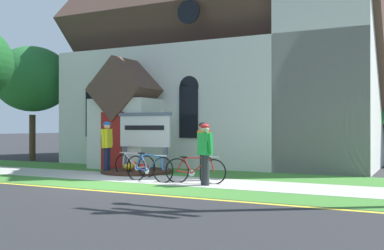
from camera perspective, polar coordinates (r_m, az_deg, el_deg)
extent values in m
plane|color=#2B2B2D|center=(16.45, -0.76, -5.67)|extent=(140.00, 140.00, 0.00)
cube|color=#B7B5AD|center=(14.35, -6.81, -6.46)|extent=(32.00, 2.09, 0.01)
cube|color=#427F33|center=(12.90, -11.29, -7.18)|extent=(32.00, 1.51, 0.01)
cube|color=#427F33|center=(16.27, -2.36, -5.71)|extent=(24.00, 2.44, 0.01)
cube|color=yellow|center=(12.20, -13.93, -7.59)|extent=(28.00, 0.16, 0.01)
cube|color=silver|center=(22.21, 5.99, 1.88)|extent=(12.64, 10.77, 4.73)
cube|color=brown|center=(22.69, 5.99, 11.84)|extent=(13.14, 10.97, 10.97)
cube|color=silver|center=(17.72, 16.27, 13.27)|extent=(3.16, 3.16, 11.38)
cube|color=silver|center=(17.77, -8.11, -1.06)|extent=(2.40, 1.60, 2.60)
cube|color=brown|center=(17.82, -8.11, 4.26)|extent=(2.40, 1.80, 2.40)
cube|color=maroon|center=(17.11, -9.68, -1.93)|extent=(1.00, 0.06, 2.10)
cube|color=black|center=(19.68, -11.96, 1.37)|extent=(0.76, 0.06, 1.90)
cone|color=black|center=(19.73, -11.96, 4.13)|extent=(0.80, 0.06, 0.80)
cube|color=black|center=(17.25, -0.42, 1.57)|extent=(0.76, 0.06, 1.90)
cone|color=black|center=(17.31, -0.42, 4.72)|extent=(0.80, 0.06, 0.80)
cylinder|color=black|center=(17.76, -0.42, 13.67)|extent=(0.90, 0.06, 0.90)
cube|color=slate|center=(16.79, -8.24, -4.07)|extent=(0.12, 0.12, 0.86)
cube|color=slate|center=(15.92, -3.23, -4.29)|extent=(0.12, 0.12, 0.86)
cube|color=white|center=(16.30, -5.80, -0.79)|extent=(1.99, 0.12, 1.07)
cube|color=slate|center=(16.30, -5.80, 1.31)|extent=(2.11, 0.16, 0.12)
cube|color=black|center=(16.26, -5.88, -0.33)|extent=(1.59, 0.04, 0.16)
cylinder|color=#382319|center=(15.95, -6.77, -5.66)|extent=(2.41, 2.41, 0.10)
ellipsoid|color=red|center=(15.71, -5.96, -5.12)|extent=(0.36, 0.36, 0.24)
ellipsoid|color=orange|center=(16.68, -7.04, -4.83)|extent=(0.36, 0.36, 0.24)
ellipsoid|color=gold|center=(15.77, -7.76, -5.10)|extent=(0.36, 0.36, 0.24)
torus|color=black|center=(13.13, -1.83, -5.60)|extent=(0.70, 0.14, 0.71)
torus|color=black|center=(12.81, 2.66, -5.74)|extent=(0.70, 0.14, 0.71)
cylinder|color=#A51E19|center=(12.90, 1.11, -4.96)|extent=(0.57, 0.12, 0.46)
cylinder|color=#A51E19|center=(12.92, 0.62, -4.04)|extent=(0.78, 0.16, 0.06)
cylinder|color=#A51E19|center=(13.02, -0.55, -4.96)|extent=(0.27, 0.08, 0.43)
cylinder|color=#A51E19|center=(13.06, -0.95, -5.74)|extent=(0.43, 0.10, 0.09)
cylinder|color=#A51E19|center=(13.08, -1.43, -4.83)|extent=(0.23, 0.07, 0.38)
cylinder|color=#A51E19|center=(12.81, 2.48, -4.88)|extent=(0.12, 0.05, 0.39)
ellipsoid|color=black|center=(13.04, -1.04, -3.92)|extent=(0.25, 0.12, 0.05)
cylinder|color=silver|center=(12.80, 2.30, -3.93)|extent=(0.44, 0.10, 0.03)
cylinder|color=silver|center=(13.00, -0.06, -5.88)|extent=(0.18, 0.05, 0.18)
torus|color=black|center=(14.52, -5.58, -5.09)|extent=(0.69, 0.16, 0.70)
torus|color=black|center=(15.23, -8.44, -4.86)|extent=(0.69, 0.16, 0.70)
cylinder|color=#B7B7BC|center=(14.97, -7.49, -4.31)|extent=(0.55, 0.13, 0.46)
cylinder|color=#B7B7BC|center=(14.88, -7.18, -3.50)|extent=(0.75, 0.17, 0.04)
cylinder|color=#B7B7BC|center=(14.71, -6.43, -4.38)|extent=(0.26, 0.08, 0.45)
cylinder|color=#B7B7BC|center=(14.66, -6.17, -5.14)|extent=(0.41, 0.11, 0.09)
cylinder|color=#B7B7BC|center=(14.57, -5.84, -4.32)|extent=(0.22, 0.07, 0.40)
cylinder|color=#B7B7BC|center=(15.19, -8.33, -4.15)|extent=(0.12, 0.06, 0.39)
ellipsoid|color=black|center=(14.62, -6.11, -3.44)|extent=(0.25, 0.12, 0.05)
cylinder|color=silver|center=(15.14, -8.22, -3.37)|extent=(0.44, 0.10, 0.03)
cylinder|color=silver|center=(14.81, -6.75, -5.19)|extent=(0.18, 0.05, 0.18)
torus|color=black|center=(13.80, -6.85, -5.26)|extent=(0.74, 0.14, 0.74)
torus|color=black|center=(13.16, -3.59, -5.51)|extent=(0.74, 0.14, 0.74)
cylinder|color=#194CA5|center=(13.35, -4.73, -4.73)|extent=(0.54, 0.11, 0.46)
cylinder|color=#194CA5|center=(13.41, -5.09, -3.71)|extent=(0.74, 0.14, 0.07)
cylinder|color=#194CA5|center=(13.59, -5.94, -4.57)|extent=(0.25, 0.07, 0.48)
cylinder|color=#194CA5|center=(13.67, -6.22, -5.42)|extent=(0.41, 0.09, 0.09)
cylinder|color=#194CA5|center=(13.72, -6.57, -4.42)|extent=(0.22, 0.07, 0.43)
cylinder|color=#194CA5|center=(13.16, -3.72, -4.68)|extent=(0.12, 0.05, 0.39)
ellipsoid|color=black|center=(13.64, -6.29, -3.44)|extent=(0.25, 0.11, 0.05)
cylinder|color=silver|center=(13.17, -3.86, -3.77)|extent=(0.44, 0.09, 0.03)
cylinder|color=silver|center=(13.54, -5.58, -5.58)|extent=(0.18, 0.04, 0.18)
cylinder|color=#2D2D33|center=(12.54, 1.43, -5.53)|extent=(0.15, 0.15, 0.82)
cylinder|color=#2D2D33|center=(12.43, 1.78, -5.58)|extent=(0.15, 0.15, 0.82)
cube|color=green|center=(12.44, 1.60, -2.31)|extent=(0.50, 0.41, 0.60)
sphere|color=beige|center=(12.43, 1.60, -0.45)|extent=(0.21, 0.21, 0.21)
ellipsoid|color=red|center=(12.43, 1.60, -0.18)|extent=(0.33, 0.34, 0.15)
cylinder|color=green|center=(12.69, 1.05, -2.13)|extent=(0.09, 0.13, 0.54)
cylinder|color=green|center=(12.18, 2.18, -2.21)|extent=(0.09, 0.20, 0.54)
cylinder|color=#191E38|center=(15.82, -10.48, -4.32)|extent=(0.15, 0.15, 0.86)
cylinder|color=#191E38|center=(16.02, -10.21, -4.27)|extent=(0.15, 0.15, 0.86)
cube|color=yellow|center=(15.89, -10.35, -1.61)|extent=(0.33, 0.52, 0.63)
sphere|color=beige|center=(15.88, -10.35, -0.08)|extent=(0.22, 0.22, 0.22)
ellipsoid|color=#1E59B2|center=(15.88, -10.35, 0.14)|extent=(0.33, 0.30, 0.16)
cylinder|color=yellow|center=(15.63, -10.86, -1.52)|extent=(0.09, 0.18, 0.57)
cylinder|color=yellow|center=(16.15, -9.85, -1.48)|extent=(0.09, 0.13, 0.57)
cylinder|color=black|center=(13.50, 1.51, -5.09)|extent=(0.15, 0.15, 0.84)
cylinder|color=black|center=(13.63, 1.28, -5.04)|extent=(0.15, 0.15, 0.84)
cube|color=#E55914|center=(13.52, 1.39, -1.99)|extent=(0.49, 0.47, 0.61)
sphere|color=tan|center=(13.52, 1.39, -0.23)|extent=(0.22, 0.22, 0.22)
ellipsoid|color=black|center=(13.52, 1.39, 0.02)|extent=(0.35, 0.35, 0.15)
cylinder|color=#E55914|center=(13.24, 1.71, -1.90)|extent=(0.09, 0.18, 0.56)
cylinder|color=#E55914|center=(13.80, 1.09, -1.82)|extent=(0.09, 0.19, 0.56)
cylinder|color=#4C3823|center=(22.72, -18.92, -1.47)|extent=(0.28, 0.28, 2.11)
ellipsoid|color=#23662D|center=(22.81, -18.92, 5.34)|extent=(3.54, 3.54, 3.00)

